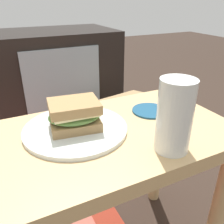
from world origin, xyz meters
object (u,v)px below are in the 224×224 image
Objects in this scene: tv_cabinet at (34,84)px; plate at (76,129)px; beer_glass at (174,118)px; paper_bag at (123,126)px; sandwich_front at (75,115)px; coaster at (150,111)px.

plate is (-0.04, -0.91, 0.17)m from tv_cabinet.
beer_glass reaches higher than tv_cabinet.
tv_cabinet is 0.59m from paper_bag.
paper_bag is at bearing 49.54° from plate.
paper_bag is (0.23, 0.61, -0.38)m from beer_glass.
sandwich_front is 0.23m from beer_glass.
tv_cabinet is 0.93m from sandwich_front.
tv_cabinet is 9.63× the size of coaster.
paper_bag is (0.38, 0.45, -0.31)m from plate.
tv_cabinet is at bearing 96.29° from beer_glass.
plate is at bearing -177.65° from coaster.
beer_glass is at bearing -110.37° from paper_bag.
plate is 0.77× the size of paper_bag.
plate is at bearing 133.99° from beer_glass.
paper_bag is (0.34, -0.46, -0.13)m from tv_cabinet.
tv_cabinet is 7.08× the size of sandwich_front.
beer_glass is 0.48× the size of paper_bag.
sandwich_front is at bearing -92.40° from tv_cabinet.
tv_cabinet is 6.25× the size of beer_glass.
sandwich_front reaches higher than coaster.
plate is at bearing -130.46° from paper_bag.
coaster is (0.22, 0.01, -0.04)m from sandwich_front.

